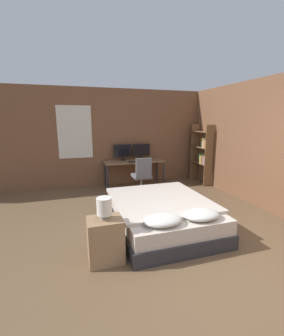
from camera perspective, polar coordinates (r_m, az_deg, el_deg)
name	(u,v)px	position (r m, az deg, el deg)	size (l,w,h in m)	color
ground_plane	(213,268)	(3.26, 17.65, -23.09)	(20.00, 20.00, 0.00)	brown
wall_back	(129,137)	(6.57, -3.25, 7.76)	(12.00, 0.08, 2.70)	brown
wall_side_right	(265,145)	(5.29, 28.85, 5.20)	(0.06, 12.00, 2.70)	brown
bed	(162,214)	(4.00, 5.07, -11.51)	(1.62, 2.02, 0.58)	#2D2D33
nightstand	(106,240)	(3.14, -9.25, -17.63)	(0.45, 0.37, 0.60)	#997551
bedside_lamp	(104,207)	(2.94, -9.57, -9.63)	(0.19, 0.19, 0.29)	gray
desk	(134,164)	(6.32, -2.01, 1.09)	(1.70, 0.60, 0.72)	#846042
monitor_left	(123,151)	(6.39, -4.91, 4.26)	(0.51, 0.16, 0.45)	black
monitor_right	(141,150)	(6.53, -0.13, 4.48)	(0.51, 0.16, 0.45)	black
keyboard	(136,162)	(6.12, -1.53, 1.60)	(0.41, 0.13, 0.02)	black
computer_mouse	(146,161)	(6.21, 1.07, 1.83)	(0.07, 0.05, 0.04)	black
office_chair	(142,179)	(5.71, -0.01, -2.82)	(0.52, 0.52, 0.94)	black
bookshelf	(203,152)	(6.75, 15.27, 3.90)	(0.26, 0.80, 1.72)	brown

